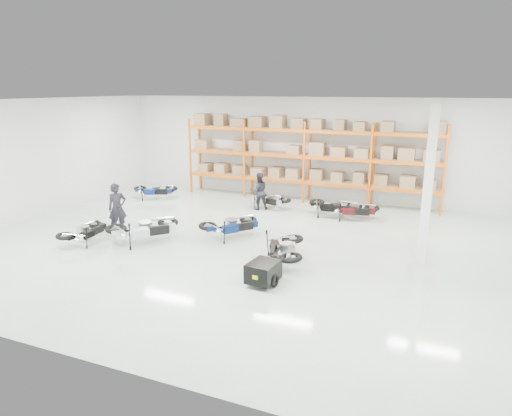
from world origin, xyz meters
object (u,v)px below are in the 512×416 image
at_px(moto_black_far_left, 85,228).
at_px(moto_back_c, 334,203).
at_px(moto_back_a, 155,188).
at_px(person_back, 259,191).
at_px(moto_back_d, 353,206).
at_px(person_left, 117,208).
at_px(moto_touring_right, 284,244).
at_px(trailer, 263,272).
at_px(moto_silver_left, 144,224).
at_px(moto_back_b, 269,197).
at_px(moto_blue_centre, 231,222).

bearing_deg(moto_black_far_left, moto_back_c, -139.85).
distance_m(moto_back_a, person_back, 5.04).
bearing_deg(moto_back_d, person_left, 112.82).
bearing_deg(moto_touring_right, moto_back_c, 71.93).
bearing_deg(moto_back_c, trailer, 178.67).
bearing_deg(moto_silver_left, moto_back_b, -68.69).
height_order(moto_back_c, person_back, person_back).
height_order(trailer, person_left, person_left).
xyz_separation_m(moto_black_far_left, trailer, (6.55, -0.82, -0.14)).
bearing_deg(moto_black_far_left, moto_touring_right, -175.39).
xyz_separation_m(moto_blue_centre, moto_back_a, (-5.58, 3.65, -0.04)).
relative_size(moto_touring_right, trailer, 1.29).
relative_size(moto_blue_centre, trailer, 1.26).
xyz_separation_m(moto_back_b, moto_back_d, (3.56, -0.37, 0.03)).
distance_m(trailer, moto_back_b, 7.69).
distance_m(moto_touring_right, moto_back_b, 6.21).
bearing_deg(moto_back_d, moto_back_b, 73.31).
height_order(moto_blue_centre, moto_black_far_left, moto_blue_centre).
bearing_deg(person_left, moto_black_far_left, -157.67).
xyz_separation_m(moto_back_c, person_back, (-3.11, -0.12, 0.22)).
height_order(moto_back_a, moto_back_c, moto_back_c).
bearing_deg(moto_back_b, moto_back_d, -75.85).
height_order(moto_blue_centre, person_back, person_back).
bearing_deg(moto_touring_right, moto_silver_left, 164.51).
bearing_deg(moto_silver_left, moto_blue_centre, -104.93).
bearing_deg(moto_blue_centre, moto_black_far_left, 66.30).
height_order(moto_silver_left, person_back, person_back).
distance_m(moto_silver_left, moto_black_far_left, 1.94).
relative_size(moto_back_a, moto_back_b, 1.07).
distance_m(moto_black_far_left, moto_touring_right, 6.60).
relative_size(person_left, person_back, 1.13).
height_order(moto_touring_right, moto_back_d, moto_touring_right).
bearing_deg(moto_back_a, person_left, 177.73).
height_order(moto_silver_left, moto_back_c, moto_silver_left).
bearing_deg(moto_back_b, trailer, -140.15).
bearing_deg(moto_back_c, moto_back_a, 91.76).
xyz_separation_m(moto_silver_left, person_back, (1.84, 5.29, 0.15)).
bearing_deg(person_back, moto_blue_centre, 61.11).
height_order(moto_blue_centre, trailer, moto_blue_centre).
bearing_deg(moto_back_c, moto_silver_left, 137.74).
bearing_deg(moto_back_c, moto_back_d, -96.68).
relative_size(moto_back_a, moto_back_d, 1.00).
bearing_deg(moto_back_b, moto_touring_right, -135.15).
xyz_separation_m(trailer, moto_back_c, (0.19, 6.96, 0.20)).
distance_m(moto_silver_left, moto_back_c, 7.33).
relative_size(moto_silver_left, moto_touring_right, 1.09).
distance_m(moto_black_far_left, moto_back_a, 6.09).
relative_size(moto_black_far_left, moto_touring_right, 0.87).
bearing_deg(trailer, moto_back_a, 145.87).
bearing_deg(moto_blue_centre, moto_back_a, 4.43).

